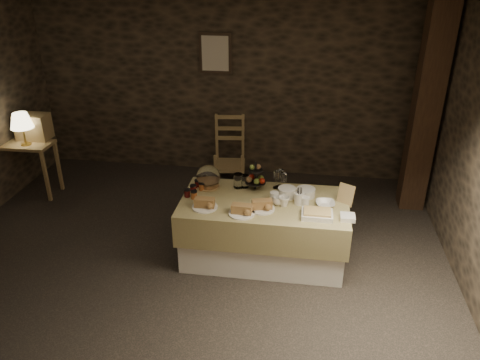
# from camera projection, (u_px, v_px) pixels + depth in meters

# --- Properties ---
(ground_plane) EXTENTS (5.50, 5.00, 0.01)m
(ground_plane) POSITION_uv_depth(u_px,v_px,m) (188.00, 267.00, 4.95)
(ground_plane) COLOR black
(ground_plane) RESTS_ON ground
(room_shell) EXTENTS (5.52, 5.02, 2.60)m
(room_shell) POSITION_uv_depth(u_px,v_px,m) (180.00, 127.00, 4.26)
(room_shell) COLOR black
(room_shell) RESTS_ON ground
(buffet_table) EXTENTS (1.73, 0.92, 0.68)m
(buffet_table) POSITION_uv_depth(u_px,v_px,m) (264.00, 225.00, 4.95)
(buffet_table) COLOR silver
(buffet_table) RESTS_ON ground_plane
(console_table) EXTENTS (0.69, 0.39, 0.74)m
(console_table) POSITION_uv_depth(u_px,v_px,m) (27.00, 152.00, 6.19)
(console_table) COLOR olive
(console_table) RESTS_ON ground_plane
(table_lamp) EXTENTS (0.29, 0.29, 0.43)m
(table_lamp) POSITION_uv_depth(u_px,v_px,m) (21.00, 121.00, 5.94)
(table_lamp) COLOR #AD8F3D
(table_lamp) RESTS_ON console_table
(wine_rack) EXTENTS (0.42, 0.26, 0.34)m
(wine_rack) POSITION_uv_depth(u_px,v_px,m) (33.00, 126.00, 6.21)
(wine_rack) COLOR olive
(wine_rack) RESTS_ON console_table
(chair) EXTENTS (0.48, 0.47, 0.73)m
(chair) POSITION_uv_depth(u_px,v_px,m) (230.00, 152.00, 6.70)
(chair) COLOR olive
(chair) RESTS_ON ground_plane
(timber_column) EXTENTS (0.30, 0.30, 2.60)m
(timber_column) POSITION_uv_depth(u_px,v_px,m) (426.00, 109.00, 5.60)
(timber_column) COLOR black
(timber_column) RESTS_ON ground_plane
(framed_picture) EXTENTS (0.45, 0.04, 0.55)m
(framed_picture) POSITION_uv_depth(u_px,v_px,m) (215.00, 53.00, 6.39)
(framed_picture) COLOR #31231A
(framed_picture) RESTS_ON room_shell
(plate_stack_a) EXTENTS (0.19, 0.19, 0.10)m
(plate_stack_a) POSITION_uv_depth(u_px,v_px,m) (287.00, 192.00, 4.89)
(plate_stack_a) COLOR silver
(plate_stack_a) RESTS_ON buffet_table
(plate_stack_b) EXTENTS (0.20, 0.20, 0.08)m
(plate_stack_b) POSITION_uv_depth(u_px,v_px,m) (306.00, 192.00, 4.91)
(plate_stack_b) COLOR silver
(plate_stack_b) RESTS_ON buffet_table
(cutlery_holder) EXTENTS (0.10, 0.10, 0.12)m
(cutlery_holder) POSITION_uv_depth(u_px,v_px,m) (299.00, 199.00, 4.75)
(cutlery_holder) COLOR silver
(cutlery_holder) RESTS_ON buffet_table
(cup_a) EXTENTS (0.14, 0.14, 0.09)m
(cup_a) POSITION_uv_depth(u_px,v_px,m) (278.00, 201.00, 4.74)
(cup_a) COLOR silver
(cup_a) RESTS_ON buffet_table
(cup_b) EXTENTS (0.11, 0.11, 0.10)m
(cup_b) POSITION_uv_depth(u_px,v_px,m) (284.00, 201.00, 4.71)
(cup_b) COLOR silver
(cup_b) RESTS_ON buffet_table
(mug_c) EXTENTS (0.09, 0.09, 0.09)m
(mug_c) POSITION_uv_depth(u_px,v_px,m) (274.00, 196.00, 4.81)
(mug_c) COLOR silver
(mug_c) RESTS_ON buffet_table
(mug_d) EXTENTS (0.08, 0.08, 0.09)m
(mug_d) POSITION_uv_depth(u_px,v_px,m) (305.00, 201.00, 4.73)
(mug_d) COLOR silver
(mug_d) RESTS_ON buffet_table
(bowl) EXTENTS (0.21, 0.21, 0.05)m
(bowl) POSITION_uv_depth(u_px,v_px,m) (325.00, 204.00, 4.72)
(bowl) COLOR silver
(bowl) RESTS_ON buffet_table
(cake_dome) EXTENTS (0.26, 0.26, 0.26)m
(cake_dome) POSITION_uv_depth(u_px,v_px,m) (208.00, 178.00, 5.08)
(cake_dome) COLOR olive
(cake_dome) RESTS_ON buffet_table
(fruit_stand) EXTENTS (0.23, 0.23, 0.32)m
(fruit_stand) POSITION_uv_depth(u_px,v_px,m) (256.00, 179.00, 5.01)
(fruit_stand) COLOR black
(fruit_stand) RESTS_ON buffet_table
(bread_platter_left) EXTENTS (0.26, 0.26, 0.11)m
(bread_platter_left) POSITION_uv_depth(u_px,v_px,m) (205.00, 204.00, 4.68)
(bread_platter_left) COLOR silver
(bread_platter_left) RESTS_ON buffet_table
(bread_platter_center) EXTENTS (0.26, 0.26, 0.11)m
(bread_platter_center) POSITION_uv_depth(u_px,v_px,m) (242.00, 211.00, 4.57)
(bread_platter_center) COLOR silver
(bread_platter_center) RESTS_ON buffet_table
(bread_platter_right) EXTENTS (0.26, 0.26, 0.11)m
(bread_platter_right) POSITION_uv_depth(u_px,v_px,m) (262.00, 206.00, 4.65)
(bread_platter_right) COLOR silver
(bread_platter_right) RESTS_ON buffet_table
(jam_jars) EXTENTS (0.18, 0.32, 0.07)m
(jam_jars) POSITION_uv_depth(u_px,v_px,m) (195.00, 190.00, 4.97)
(jam_jars) COLOR #501112
(jam_jars) RESTS_ON buffet_table
(tart_dish) EXTENTS (0.30, 0.22, 0.07)m
(tart_dish) POSITION_uv_depth(u_px,v_px,m) (317.00, 214.00, 4.52)
(tart_dish) COLOR silver
(tart_dish) RESTS_ON buffet_table
(square_dish) EXTENTS (0.14, 0.14, 0.04)m
(square_dish) POSITION_uv_depth(u_px,v_px,m) (348.00, 217.00, 4.49)
(square_dish) COLOR silver
(square_dish) RESTS_ON buffet_table
(menu_frame) EXTENTS (0.18, 0.15, 0.22)m
(menu_frame) POSITION_uv_depth(u_px,v_px,m) (346.00, 195.00, 4.76)
(menu_frame) COLOR olive
(menu_frame) RESTS_ON buffet_table
(storage_jar_a) EXTENTS (0.10, 0.10, 0.16)m
(storage_jar_a) POSITION_uv_depth(u_px,v_px,m) (238.00, 181.00, 5.07)
(storage_jar_a) COLOR white
(storage_jar_a) RESTS_ON buffet_table
(storage_jar_b) EXTENTS (0.09, 0.09, 0.14)m
(storage_jar_b) POSITION_uv_depth(u_px,v_px,m) (245.00, 181.00, 5.09)
(storage_jar_b) COLOR white
(storage_jar_b) RESTS_ON buffet_table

